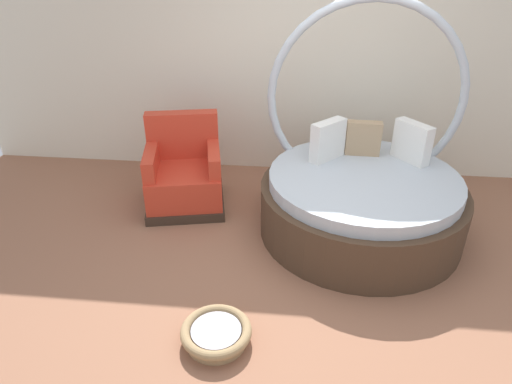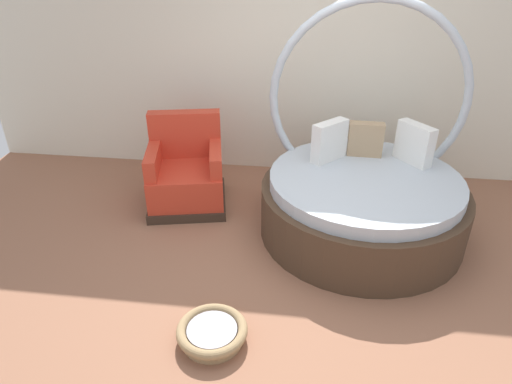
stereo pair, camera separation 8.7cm
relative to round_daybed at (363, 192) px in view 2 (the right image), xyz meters
The scene contains 5 objects.
ground_plane 1.01m from the round_daybed, 127.77° to the right, with size 8.00×8.00×0.02m, color #936047.
back_wall 1.80m from the round_daybed, 112.92° to the left, with size 8.00×0.12×2.99m, color silver.
round_daybed is the anchor object (origin of this frame).
red_armchair 1.84m from the round_daybed, behind, with size 0.95×0.95×0.94m.
pet_basket 1.99m from the round_daybed, 125.41° to the right, with size 0.51×0.51×0.13m.
Camera 2 is at (0.02, -3.12, 2.51)m, focal length 31.57 mm.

